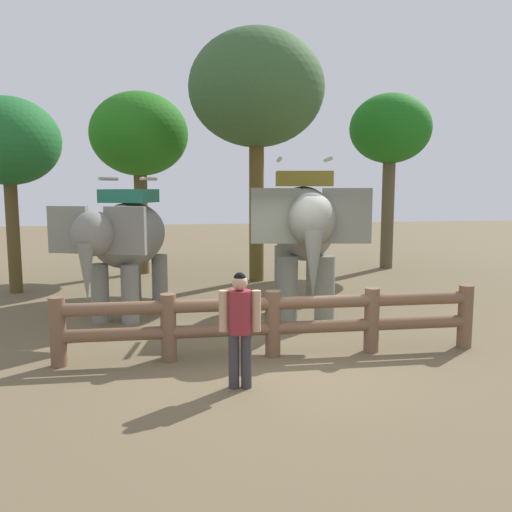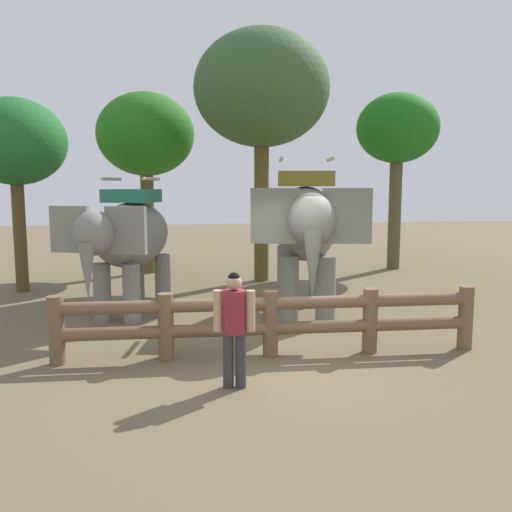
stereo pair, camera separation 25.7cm
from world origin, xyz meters
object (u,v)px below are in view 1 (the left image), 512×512
Objects in this scene: log_fence at (273,319)px; tree_far_right at (139,136)px; elephant_center at (304,227)px; tree_back_center at (257,90)px; elephant_near_left at (126,239)px; tourist_woman_in_black at (240,322)px; tree_deep_back at (8,143)px; tree_far_left at (390,132)px.

log_fence is 9.66m from tree_far_right.
tree_back_center is (-0.26, 4.17, 3.43)m from elephant_center.
elephant_center is at bearing -60.01° from tree_far_right.
elephant_near_left is at bearing -132.55° from tree_back_center.
tourist_woman_in_black reaches higher than log_fence.
tree_back_center is at bearing -30.31° from tree_far_right.
elephant_near_left is at bearing 171.81° from elephant_center.
elephant_center is 0.80× the size of tree_deep_back.
elephant_near_left is 0.49× the size of tree_back_center.
tree_back_center is at bearing 47.45° from elephant_near_left.
tree_far_right is (-1.61, 9.92, 3.25)m from tourist_woman_in_black.
tourist_woman_in_black is at bearing -122.92° from tree_far_left.
tree_back_center is (-4.59, -1.58, 0.88)m from tree_far_left.
tree_back_center reaches higher than tree_far_right.
elephant_center is 4.39m from tourist_woman_in_black.
tourist_woman_in_black is at bearing -119.50° from log_fence.
tree_far_left reaches higher than tree_far_right.
tree_far_left is 11.13m from tree_deep_back.
tourist_woman_in_black is 0.23× the size of tree_back_center.
tree_far_left is at bearing 57.08° from tourist_woman_in_black.
tree_far_left reaches higher than elephant_center.
tourist_woman_in_black is at bearing -101.45° from tree_back_center.
tree_back_center is 1.42× the size of tree_deep_back.
elephant_near_left is 9.91m from tree_far_left.
elephant_center is at bearing -28.13° from tree_deep_back.
log_fence is 1.98× the size of elephant_near_left.
tree_far_left is at bearing 53.00° from elephant_center.
tourist_woman_in_black is at bearing -116.06° from elephant_center.
log_fence is 3.13m from elephant_center.
log_fence is 1.23× the size of tree_far_right.
tree_back_center is (1.63, 8.03, 4.35)m from tourist_woman_in_black.
tree_back_center is at bearing 78.55° from tourist_woman_in_black.
tourist_woman_in_black is (-0.70, -1.24, 0.30)m from log_fence.
tree_deep_back is at bearing -168.31° from tree_far_left.
tree_far_right is (0.11, 5.54, 2.55)m from elephant_near_left.
log_fence is at bearing -114.36° from elephant_center.
tree_deep_back is (-5.36, 6.12, 3.11)m from log_fence.
tourist_woman_in_black is (-1.89, -3.86, -0.93)m from elephant_center.
log_fence is at bearing -97.76° from tree_back_center.
tourist_woman_in_black is at bearing -80.78° from tree_far_right.
tree_back_center is 6.50m from tree_deep_back.
log_fence is 4.09m from elephant_near_left.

